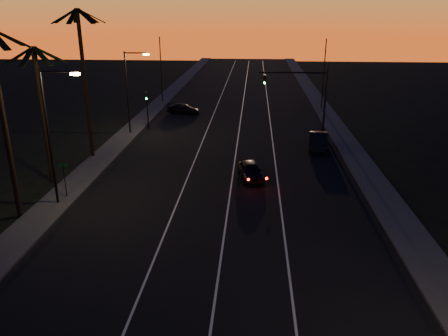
# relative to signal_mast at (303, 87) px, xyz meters

# --- Properties ---
(road) EXTENTS (20.00, 170.00, 0.01)m
(road) POSITION_rel_signal_mast_xyz_m (-7.14, -9.99, -4.78)
(road) COLOR black
(road) RESTS_ON ground
(sidewalk_left) EXTENTS (2.40, 170.00, 0.16)m
(sidewalk_left) POSITION_rel_signal_mast_xyz_m (-18.34, -9.99, -4.70)
(sidewalk_left) COLOR #333331
(sidewalk_left) RESTS_ON ground
(sidewalk_right) EXTENTS (2.40, 170.00, 0.16)m
(sidewalk_right) POSITION_rel_signal_mast_xyz_m (4.06, -9.99, -4.70)
(sidewalk_right) COLOR #333331
(sidewalk_right) RESTS_ON ground
(lane_stripe_left) EXTENTS (0.12, 160.00, 0.01)m
(lane_stripe_left) POSITION_rel_signal_mast_xyz_m (-10.14, -9.99, -4.76)
(lane_stripe_left) COLOR silver
(lane_stripe_left) RESTS_ON road
(lane_stripe_mid) EXTENTS (0.12, 160.00, 0.01)m
(lane_stripe_mid) POSITION_rel_signal_mast_xyz_m (-6.64, -9.99, -4.76)
(lane_stripe_mid) COLOR silver
(lane_stripe_mid) RESTS_ON road
(lane_stripe_right) EXTENTS (0.12, 160.00, 0.01)m
(lane_stripe_right) POSITION_rel_signal_mast_xyz_m (-3.14, -9.99, -4.76)
(lane_stripe_right) COLOR silver
(lane_stripe_right) RESTS_ON road
(palm_near) EXTENTS (4.25, 4.16, 11.53)m
(palm_near) POSITION_rel_signal_mast_xyz_m (-19.74, -21.99, 2.29)
(palm_near) COLOR black
(palm_near) RESTS_ON ground
(palm_mid) EXTENTS (4.25, 4.16, 10.03)m
(palm_mid) POSITION_rel_signal_mast_xyz_m (-20.34, -15.99, 1.47)
(palm_mid) COLOR black
(palm_mid) RESTS_ON ground
(palm_far) EXTENTS (4.25, 4.16, 12.53)m
(palm_far) POSITION_rel_signal_mast_xyz_m (-19.34, -9.99, 2.83)
(palm_far) COLOR black
(palm_far) RESTS_ON ground
(streetlight_left_near) EXTENTS (2.55, 0.26, 9.00)m
(streetlight_left_near) POSITION_rel_signal_mast_xyz_m (-17.84, -19.99, 0.54)
(streetlight_left_near) COLOR black
(streetlight_left_near) RESTS_ON ground
(streetlight_left_far) EXTENTS (2.55, 0.26, 8.50)m
(streetlight_left_far) POSITION_rel_signal_mast_xyz_m (-17.82, -1.99, 0.28)
(streetlight_left_far) COLOR black
(streetlight_left_far) RESTS_ON ground
(street_sign) EXTENTS (0.70, 0.06, 2.60)m
(street_sign) POSITION_rel_signal_mast_xyz_m (-17.94, -18.99, -3.13)
(street_sign) COLOR black
(street_sign) RESTS_ON ground
(signal_mast) EXTENTS (7.10, 0.41, 7.00)m
(signal_mast) POSITION_rel_signal_mast_xyz_m (0.00, 0.00, 0.00)
(signal_mast) COLOR black
(signal_mast) RESTS_ON ground
(signal_post) EXTENTS (0.28, 0.37, 4.20)m
(signal_post) POSITION_rel_signal_mast_xyz_m (-16.64, -0.01, -1.89)
(signal_post) COLOR black
(signal_post) RESTS_ON ground
(far_pole_left) EXTENTS (0.14, 0.14, 9.00)m
(far_pole_left) POSITION_rel_signal_mast_xyz_m (-18.14, 15.01, -0.28)
(far_pole_left) COLOR black
(far_pole_left) RESTS_ON ground
(far_pole_right) EXTENTS (0.14, 0.14, 9.00)m
(far_pole_right) POSITION_rel_signal_mast_xyz_m (3.86, 12.01, -0.28)
(far_pole_right) COLOR black
(far_pole_right) RESTS_ON ground
(lead_car) EXTENTS (2.47, 4.62, 1.34)m
(lead_car) POSITION_rel_signal_mast_xyz_m (-5.22, -14.36, -4.10)
(lead_car) COLOR black
(lead_car) RESTS_ON road
(right_car) EXTENTS (2.18, 4.84, 1.54)m
(right_car) POSITION_rel_signal_mast_xyz_m (1.01, -6.22, -4.00)
(right_car) COLOR black
(right_car) RESTS_ON road
(cross_car) EXTENTS (4.50, 2.72, 1.22)m
(cross_car) POSITION_rel_signal_mast_xyz_m (-13.97, 7.79, -4.16)
(cross_car) COLOR black
(cross_car) RESTS_ON road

